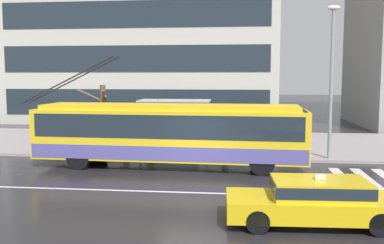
{
  "coord_description": "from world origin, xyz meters",
  "views": [
    {
      "loc": [
        1.8,
        -15.79,
        4.04
      ],
      "look_at": [
        -0.36,
        3.37,
        1.98
      ],
      "focal_mm": 40.46,
      "sensor_mm": 36.0,
      "label": 1
    }
  ],
  "objects": [
    {
      "name": "ground_plane",
      "position": [
        0.0,
        0.0,
        0.0
      ],
      "size": [
        160.0,
        160.0,
        0.0
      ],
      "primitive_type": "plane",
      "color": "black"
    },
    {
      "name": "sidewalk_slab",
      "position": [
        0.0,
        9.61,
        0.07
      ],
      "size": [
        80.0,
        10.0,
        0.14
      ],
      "primitive_type": "cube",
      "color": "gray",
      "rests_on": "ground_plane"
    },
    {
      "name": "crosswalk_stripe_edge_near",
      "position": [
        5.88,
        1.3,
        0.0
      ],
      "size": [
        0.44,
        4.4,
        0.01
      ],
      "primitive_type": "cube",
      "color": "beige",
      "rests_on": "ground_plane"
    },
    {
      "name": "crosswalk_stripe_inner_a",
      "position": [
        6.78,
        1.3,
        0.0
      ],
      "size": [
        0.44,
        4.4,
        0.01
      ],
      "primitive_type": "cube",
      "color": "beige",
      "rests_on": "ground_plane"
    },
    {
      "name": "lane_centre_line",
      "position": [
        0.0,
        -1.2,
        0.0
      ],
      "size": [
        72.0,
        0.14,
        0.01
      ],
      "primitive_type": "cube",
      "color": "silver",
      "rests_on": "ground_plane"
    },
    {
      "name": "trolleybus",
      "position": [
        -1.3,
        3.01,
        1.54
      ],
      "size": [
        12.88,
        2.98,
        4.93
      ],
      "color": "yellow",
      "rests_on": "ground_plane"
    },
    {
      "name": "taxi_oncoming_near",
      "position": [
        3.84,
        -4.06,
        0.7
      ],
      "size": [
        4.72,
        1.95,
        1.39
      ],
      "color": "gold",
      "rests_on": "ground_plane"
    },
    {
      "name": "bus_shelter",
      "position": [
        -1.6,
        6.56,
        2.13
      ],
      "size": [
        3.67,
        1.72,
        2.67
      ],
      "color": "gray",
      "rests_on": "sidewalk_slab"
    },
    {
      "name": "pedestrian_at_shelter",
      "position": [
        -2.9,
        6.27,
        1.71
      ],
      "size": [
        1.03,
        1.03,
        2.0
      ],
      "color": "#475843",
      "rests_on": "sidewalk_slab"
    },
    {
      "name": "pedestrian_approaching_curb",
      "position": [
        0.92,
        7.06,
        1.84
      ],
      "size": [
        1.53,
        1.53,
        2.06
      ],
      "color": "#4E5344",
      "rests_on": "sidewalk_slab"
    },
    {
      "name": "pedestrian_walking_past",
      "position": [
        3.07,
        7.28,
        1.74
      ],
      "size": [
        1.2,
        1.2,
        1.99
      ],
      "color": "brown",
      "rests_on": "sidewalk_slab"
    },
    {
      "name": "pedestrian_waiting_by_pole",
      "position": [
        -4.44,
        7.37,
        1.71
      ],
      "size": [
        1.25,
        1.25,
        1.98
      ],
      "color": "#4F4945",
      "rests_on": "sidewalk_slab"
    },
    {
      "name": "street_lamp",
      "position": [
        5.99,
        5.03,
        4.32
      ],
      "size": [
        0.6,
        0.32,
        7.13
      ],
      "color": "gray",
      "rests_on": "sidewalk_slab"
    },
    {
      "name": "street_tree_bare",
      "position": [
        -5.41,
        6.14,
        2.04
      ],
      "size": [
        1.72,
        0.94,
        3.44
      ],
      "color": "brown",
      "rests_on": "sidewalk_slab"
    },
    {
      "name": "office_tower_corner_left",
      "position": [
        -6.8,
        23.68,
        10.77
      ],
      "size": [
        23.44,
        10.9,
        21.51
      ],
      "color": "#B8B5AA",
      "rests_on": "ground_plane"
    }
  ]
}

